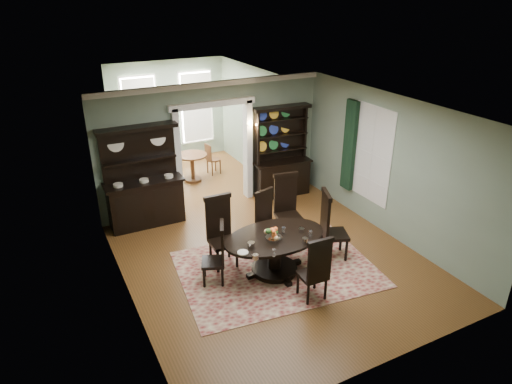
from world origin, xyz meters
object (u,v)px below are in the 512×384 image
(parlor_table, at_px, (192,164))
(welsh_dresser, at_px, (281,163))
(dining_table, at_px, (275,247))
(sideboard, at_px, (144,191))

(parlor_table, bearing_deg, welsh_dresser, -46.76)
(dining_table, height_order, parlor_table, dining_table)
(sideboard, relative_size, welsh_dresser, 0.98)
(welsh_dresser, height_order, parlor_table, welsh_dresser)
(dining_table, xyz_separation_m, welsh_dresser, (1.88, 3.02, 0.29))
(dining_table, xyz_separation_m, sideboard, (-1.63, 3.01, 0.25))
(dining_table, relative_size, sideboard, 0.88)
(welsh_dresser, bearing_deg, sideboard, -175.46)
(welsh_dresser, bearing_deg, dining_table, -117.52)
(sideboard, distance_m, welsh_dresser, 3.50)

